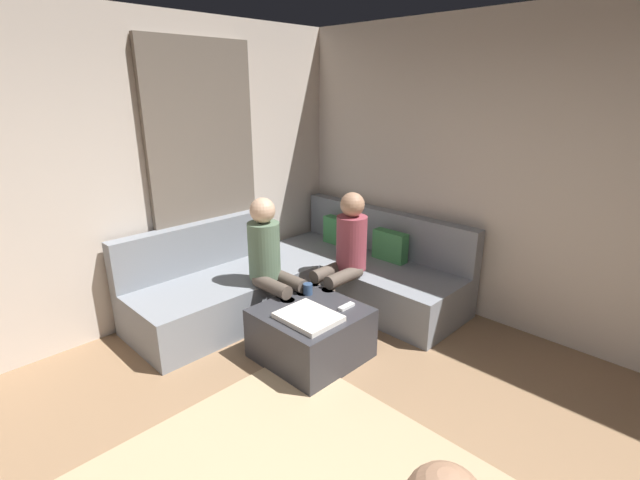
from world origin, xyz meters
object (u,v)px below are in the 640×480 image
coffee_mug (308,289)px  person_on_couch_side (272,261)px  sectional_couch (305,278)px  ottoman (311,333)px  game_remote (346,307)px  person_on_couch_back (344,253)px

coffee_mug → person_on_couch_side: bearing=-163.0°
sectional_couch → person_on_couch_side: 0.67m
ottoman → person_on_couch_side: person_on_couch_side is taller
game_remote → person_on_couch_back: person_on_couch_back is taller
sectional_couch → ottoman: sectional_couch is taller
ottoman → coffee_mug: coffee_mug is taller
person_on_couch_back → ottoman: bearing=110.4°
person_on_couch_back → person_on_couch_side: size_ratio=1.00×
game_remote → person_on_couch_side: 0.79m
game_remote → ottoman: bearing=-129.3°
ottoman → game_remote: game_remote is taller
person_on_couch_side → person_on_couch_back: bearing=152.1°
ottoman → coffee_mug: size_ratio=8.00×
sectional_couch → person_on_couch_back: 0.60m
person_on_couch_side → coffee_mug: bearing=107.0°
person_on_couch_back → coffee_mug: bearing=93.3°
ottoman → person_on_couch_side: size_ratio=0.63×
sectional_couch → ottoman: 0.94m
sectional_couch → ottoman: size_ratio=3.36×
person_on_couch_back → person_on_couch_side: bearing=62.1°
sectional_couch → coffee_mug: sectional_couch is taller
ottoman → person_on_couch_side: (-0.56, 0.08, 0.45)m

